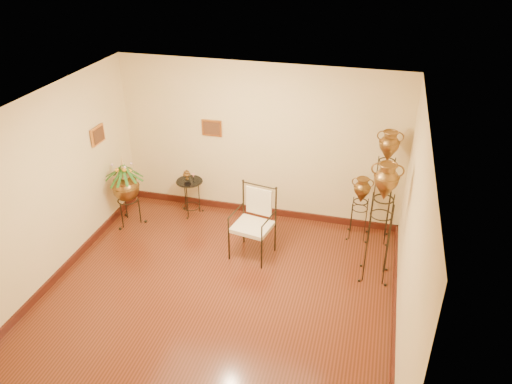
% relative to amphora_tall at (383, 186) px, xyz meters
% --- Properties ---
extents(ground, '(5.00, 5.00, 0.00)m').
position_rel_amphora_tall_xyz_m(ground, '(-2.15, -2.15, -1.02)').
color(ground, maroon).
rests_on(ground, ground).
extents(room_shell, '(5.02, 5.02, 2.81)m').
position_rel_amphora_tall_xyz_m(room_shell, '(-2.16, -2.14, 0.72)').
color(room_shell, beige).
rests_on(room_shell, ground).
extents(amphora_tall, '(0.47, 0.47, 1.99)m').
position_rel_amphora_tall_xyz_m(amphora_tall, '(0.00, 0.00, 0.00)').
color(amphora_tall, black).
rests_on(amphora_tall, ground).
extents(amphora_mid, '(0.56, 0.56, 1.93)m').
position_rel_amphora_tall_xyz_m(amphora_mid, '(0.00, -1.04, -0.04)').
color(amphora_mid, black).
rests_on(amphora_mid, ground).
extents(amphora_short, '(0.37, 0.37, 1.14)m').
position_rel_amphora_tall_xyz_m(amphora_short, '(-0.33, 0.00, -0.45)').
color(amphora_short, black).
rests_on(amphora_short, ground).
extents(planter_urn, '(0.76, 0.76, 1.35)m').
position_rel_amphora_tall_xyz_m(planter_urn, '(-4.30, -0.59, -0.26)').
color(planter_urn, black).
rests_on(planter_urn, ground).
extents(armchair, '(0.76, 0.72, 1.17)m').
position_rel_amphora_tall_xyz_m(armchair, '(-1.93, -0.98, -0.43)').
color(armchair, black).
rests_on(armchair, ground).
extents(side_table, '(0.58, 0.58, 0.85)m').
position_rel_amphora_tall_xyz_m(side_table, '(-3.36, 0.00, -0.66)').
color(side_table, black).
rests_on(side_table, ground).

